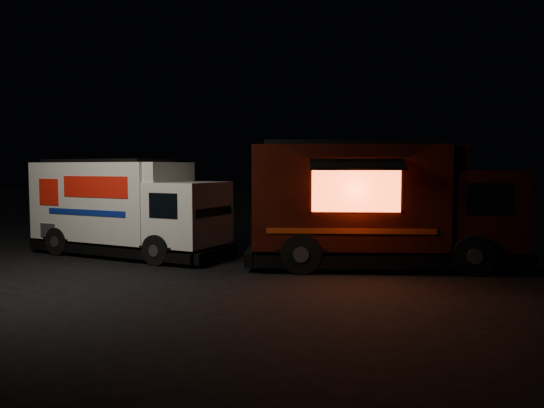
{
  "coord_description": "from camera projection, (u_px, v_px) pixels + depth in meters",
  "views": [
    {
      "loc": [
        6.17,
        -12.77,
        2.59
      ],
      "look_at": [
        1.9,
        2.0,
        1.51
      ],
      "focal_mm": 35.0,
      "sensor_mm": 36.0,
      "label": 1
    }
  ],
  "objects": [
    {
      "name": "ground",
      "position": [
        183.0,
        264.0,
        14.13
      ],
      "size": [
        80.0,
        80.0,
        0.0
      ],
      "primitive_type": "plane",
      "color": "black",
      "rests_on": "ground"
    },
    {
      "name": "white_truck",
      "position": [
        129.0,
        207.0,
        15.49
      ],
      "size": [
        6.5,
        3.23,
        2.82
      ],
      "primitive_type": null,
      "rotation": [
        0.0,
        0.0,
        -0.19
      ],
      "color": "silver",
      "rests_on": "ground"
    },
    {
      "name": "red_truck",
      "position": [
        382.0,
        204.0,
        13.76
      ],
      "size": [
        7.39,
        4.09,
        3.25
      ],
      "primitive_type": null,
      "rotation": [
        0.0,
        0.0,
        0.23
      ],
      "color": "#330E09",
      "rests_on": "ground"
    }
  ]
}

